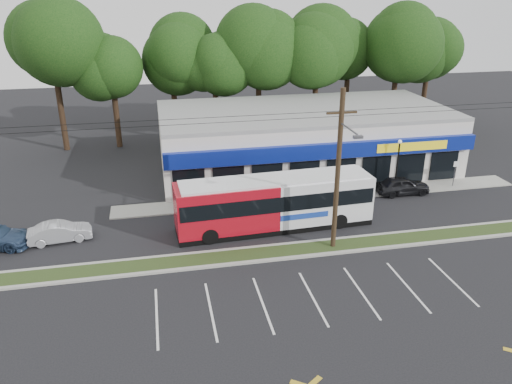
{
  "coord_description": "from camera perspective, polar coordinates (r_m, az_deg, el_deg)",
  "views": [
    {
      "loc": [
        -7.32,
        -25.01,
        15.26
      ],
      "look_at": [
        -1.1,
        5.0,
        2.48
      ],
      "focal_mm": 35.0,
      "sensor_mm": 36.0,
      "label": 1
    }
  ],
  "objects": [
    {
      "name": "grass_strip",
      "position": [
        31.01,
        3.51,
        -6.77
      ],
      "size": [
        40.0,
        1.6,
        0.12
      ],
      "primitive_type": "cube",
      "color": "#243616",
      "rests_on": "ground"
    },
    {
      "name": "curb_south",
      "position": [
        30.29,
        3.93,
        -7.52
      ],
      "size": [
        40.0,
        0.25,
        0.14
      ],
      "primitive_type": "cube",
      "color": "#9E9E93",
      "rests_on": "ground"
    },
    {
      "name": "lamp_post",
      "position": [
        40.47,
        15.91,
        3.62
      ],
      "size": [
        0.3,
        0.3,
        4.25
      ],
      "color": "black",
      "rests_on": "ground"
    },
    {
      "name": "pedestrian_a",
      "position": [
        37.45,
        4.11,
        -0.05
      ],
      "size": [
        0.74,
        0.71,
        1.7
      ],
      "primitive_type": "imported",
      "rotation": [
        0.0,
        0.0,
        3.85
      ],
      "color": "beige",
      "rests_on": "ground"
    },
    {
      "name": "car_dark",
      "position": [
        40.7,
        16.4,
        0.73
      ],
      "size": [
        4.23,
        1.79,
        1.43
      ],
      "primitive_type": "imported",
      "rotation": [
        0.0,
        0.0,
        1.55
      ],
      "color": "black",
      "rests_on": "ground"
    },
    {
      "name": "strip_mall",
      "position": [
        44.7,
        5.48,
        6.15
      ],
      "size": [
        25.0,
        12.55,
        5.3
      ],
      "color": "silver",
      "rests_on": "ground"
    },
    {
      "name": "sidewalk",
      "position": [
        39.24,
        7.55,
        -0.38
      ],
      "size": [
        32.0,
        2.2,
        0.1
      ],
      "primitive_type": "cube",
      "color": "#9E9E93",
      "rests_on": "ground"
    },
    {
      "name": "pedestrian_b",
      "position": [
        36.98,
        6.42,
        -0.25
      ],
      "size": [
        1.03,
        0.85,
        1.93
      ],
      "primitive_type": "imported",
      "rotation": [
        0.0,
        0.0,
        3.27
      ],
      "color": "beige",
      "rests_on": "ground"
    },
    {
      "name": "sign_post",
      "position": [
        43.13,
        21.82,
        2.43
      ],
      "size": [
        0.45,
        0.1,
        2.23
      ],
      "color": "#59595E",
      "rests_on": "ground"
    },
    {
      "name": "utility_pole",
      "position": [
        29.54,
        9.11,
        2.87
      ],
      "size": [
        50.0,
        2.77,
        10.0
      ],
      "color": "black",
      "rests_on": "ground"
    },
    {
      "name": "tree_line",
      "position": [
        52.7,
        0.82,
        15.17
      ],
      "size": [
        46.76,
        6.76,
        11.83
      ],
      "color": "black",
      "rests_on": "ground"
    },
    {
      "name": "car_silver",
      "position": [
        34.33,
        -21.5,
        -4.27
      ],
      "size": [
        4.03,
        1.87,
        1.28
      ],
      "primitive_type": "imported",
      "rotation": [
        0.0,
        0.0,
        1.71
      ],
      "color": "#A9AAB0",
      "rests_on": "ground"
    },
    {
      "name": "ground",
      "position": [
        30.2,
        4.0,
        -7.78
      ],
      "size": [
        120.0,
        120.0,
        0.0
      ],
      "primitive_type": "plane",
      "color": "black",
      "rests_on": "ground"
    },
    {
      "name": "curb_north",
      "position": [
        31.72,
        3.12,
        -6.02
      ],
      "size": [
        40.0,
        0.25,
        0.14
      ],
      "primitive_type": "cube",
      "color": "#9E9E93",
      "rests_on": "ground"
    },
    {
      "name": "metrobus",
      "position": [
        33.24,
        2.15,
        -1.12
      ],
      "size": [
        13.33,
        3.43,
        3.55
      ],
      "rotation": [
        0.0,
        0.0,
        0.05
      ],
      "color": "#A60C1A",
      "rests_on": "ground"
    }
  ]
}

